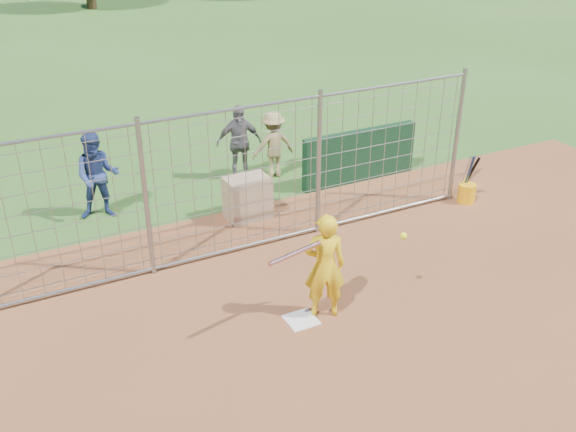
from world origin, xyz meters
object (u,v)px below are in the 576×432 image
bystander_b (239,143)px  bystander_c (273,145)px  batter (325,266)px  bystander_a (98,176)px  equipment_bin (248,198)px  bucket_with_bats (467,190)px

bystander_b → bystander_c: (0.69, -0.20, -0.09)m
batter → bystander_b: bearing=-78.1°
bystander_a → equipment_bin: bystander_a is taller
batter → bucket_with_bats: bearing=-134.3°
bystander_a → bystander_c: bystander_a is taller
equipment_bin → bystander_c: bearing=49.7°
bystander_b → equipment_bin: bearing=-98.8°
batter → bystander_c: (1.54, 4.81, -0.09)m
batter → equipment_bin: bearing=-73.2°
bystander_b → bystander_a: bearing=-161.6°
bystander_a → bystander_c: 3.69m
equipment_bin → bystander_a: bearing=151.8°
bystander_c → bucket_with_bats: (2.80, -2.86, -0.47)m
bystander_b → bucket_with_bats: bystander_b is taller
bystander_a → bucket_with_bats: bearing=-5.2°
bystander_a → bystander_c: bearing=20.6°
bystander_a → bystander_b: 3.02m
bystander_a → bucket_with_bats: bystander_a is taller
bystander_c → bucket_with_bats: bearing=136.4°
equipment_bin → bucket_with_bats: 4.29m
batter → bystander_b: size_ratio=1.00×
bystander_c → bucket_with_bats: size_ratio=1.47×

